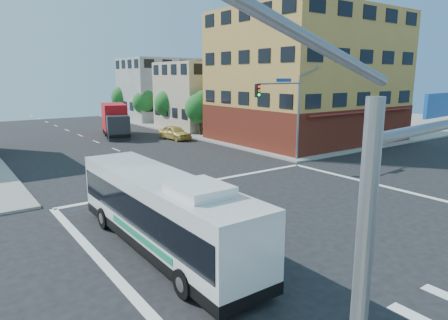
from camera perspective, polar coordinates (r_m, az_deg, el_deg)
ground at (r=20.45m, az=10.96°, el=-8.87°), size 120.00×120.00×0.00m
sidewalk_ne at (r=69.00m, az=9.89°, el=5.83°), size 50.00×50.00×0.15m
corner_building_ne at (r=46.38m, az=11.70°, el=10.08°), size 18.10×15.44×14.00m
building_east_near at (r=56.36m, az=-2.30°, el=9.18°), size 12.06×10.06×9.00m
building_east_far at (r=68.45m, az=-8.89°, el=9.95°), size 12.06×10.06×10.00m
signal_mast_ne at (r=33.13m, az=8.77°, el=7.97°), size 7.91×1.13×8.07m
signal_mast_sw at (r=5.94m, az=27.49°, el=-11.25°), size 7.91×1.01×8.07m
street_tree_a at (r=48.59m, az=-3.35°, el=7.65°), size 3.60×3.60×5.53m
street_tree_b at (r=55.48m, az=-7.84°, el=8.26°), size 3.80×3.80×5.79m
street_tree_c at (r=62.66m, az=-11.31°, el=8.28°), size 3.40×3.40×5.29m
street_tree_d at (r=69.98m, az=-14.10°, el=8.86°), size 4.00×4.00×6.03m
transit_bus at (r=16.84m, az=-8.85°, el=-7.16°), size 2.68×11.88×3.52m
box_truck at (r=50.18m, az=-15.27°, el=5.41°), size 4.59×8.89×3.85m
parked_car at (r=46.45m, az=-7.04°, el=3.92°), size 2.37×4.84×1.59m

